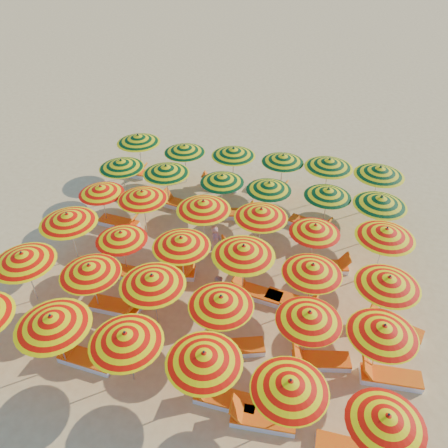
# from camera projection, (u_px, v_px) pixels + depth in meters

# --- Properties ---
(ground) EXTENTS (120.00, 120.00, 0.00)m
(ground) POSITION_uv_depth(u_px,v_px,m) (220.00, 266.00, 16.46)
(ground) COLOR #E9BB67
(ground) RESTS_ON ground
(umbrella_1) EXTENTS (2.57, 2.57, 2.21)m
(umbrella_1) POSITION_uv_depth(u_px,v_px,m) (52.00, 321.00, 11.80)
(umbrella_1) COLOR silver
(umbrella_1) RESTS_ON ground
(umbrella_2) EXTENTS (2.66, 2.66, 2.13)m
(umbrella_2) POSITION_uv_depth(u_px,v_px,m) (125.00, 338.00, 11.45)
(umbrella_2) COLOR silver
(umbrella_2) RESTS_ON ground
(umbrella_3) EXTENTS (2.10, 2.10, 2.12)m
(umbrella_3) POSITION_uv_depth(u_px,v_px,m) (204.00, 357.00, 10.96)
(umbrella_3) COLOR silver
(umbrella_3) RESTS_ON ground
(umbrella_4) EXTENTS (2.54, 2.54, 2.06)m
(umbrella_4) POSITION_uv_depth(u_px,v_px,m) (290.00, 385.00, 10.40)
(umbrella_4) COLOR silver
(umbrella_4) RESTS_ON ground
(umbrella_5) EXTENTS (2.37, 2.37, 1.94)m
(umbrella_5) POSITION_uv_depth(u_px,v_px,m) (387.00, 419.00, 9.82)
(umbrella_5) COLOR silver
(umbrella_5) RESTS_ON ground
(umbrella_6) EXTENTS (2.20, 2.20, 2.17)m
(umbrella_6) POSITION_uv_depth(u_px,v_px,m) (23.00, 258.00, 13.94)
(umbrella_6) COLOR silver
(umbrella_6) RESTS_ON ground
(umbrella_7) EXTENTS (2.11, 2.11, 2.06)m
(umbrella_7) POSITION_uv_depth(u_px,v_px,m) (90.00, 269.00, 13.64)
(umbrella_7) COLOR silver
(umbrella_7) RESTS_ON ground
(umbrella_8) EXTENTS (2.61, 2.61, 2.17)m
(umbrella_8) POSITION_uv_depth(u_px,v_px,m) (152.00, 280.00, 13.13)
(umbrella_8) COLOR silver
(umbrella_8) RESTS_ON ground
(umbrella_9) EXTENTS (2.32, 2.32, 2.06)m
(umbrella_9) POSITION_uv_depth(u_px,v_px,m) (221.00, 301.00, 12.57)
(umbrella_9) COLOR silver
(umbrella_9) RESTS_ON ground
(umbrella_10) EXTENTS (2.19, 2.19, 2.01)m
(umbrella_10) POSITION_uv_depth(u_px,v_px,m) (309.00, 316.00, 12.17)
(umbrella_10) COLOR silver
(umbrella_10) RESTS_ON ground
(umbrella_11) EXTENTS (1.99, 1.99, 2.06)m
(umbrella_11) POSITION_uv_depth(u_px,v_px,m) (384.00, 330.00, 11.72)
(umbrella_11) COLOR silver
(umbrella_11) RESTS_ON ground
(umbrella_12) EXTENTS (2.45, 2.45, 2.21)m
(umbrella_12) POSITION_uv_depth(u_px,v_px,m) (68.00, 218.00, 15.60)
(umbrella_12) COLOR silver
(umbrella_12) RESTS_ON ground
(umbrella_13) EXTENTS (2.31, 2.31, 1.92)m
(umbrella_13) POSITION_uv_depth(u_px,v_px,m) (121.00, 236.00, 15.18)
(umbrella_13) COLOR silver
(umbrella_13) RESTS_ON ground
(umbrella_14) EXTENTS (2.31, 2.31, 2.12)m
(umbrella_14) POSITION_uv_depth(u_px,v_px,m) (181.00, 242.00, 14.64)
(umbrella_14) COLOR silver
(umbrella_14) RESTS_ON ground
(umbrella_15) EXTENTS (2.35, 2.35, 2.23)m
(umbrella_15) POSITION_uv_depth(u_px,v_px,m) (244.00, 250.00, 14.14)
(umbrella_15) COLOR silver
(umbrella_15) RESTS_ON ground
(umbrella_16) EXTENTS (2.50, 2.50, 2.05)m
(umbrella_16) POSITION_uv_depth(u_px,v_px,m) (312.00, 269.00, 13.68)
(umbrella_16) COLOR silver
(umbrella_16) RESTS_ON ground
(umbrella_17) EXTENTS (2.29, 2.29, 2.11)m
(umbrella_17) POSITION_uv_depth(u_px,v_px,m) (389.00, 281.00, 13.15)
(umbrella_17) COLOR silver
(umbrella_17) RESTS_ON ground
(umbrella_18) EXTENTS (2.37, 2.37, 1.93)m
(umbrella_18) POSITION_uv_depth(u_px,v_px,m) (101.00, 190.00, 17.58)
(umbrella_18) COLOR silver
(umbrella_18) RESTS_ON ground
(umbrella_19) EXTENTS (2.56, 2.56, 2.09)m
(umbrella_19) POSITION_uv_depth(u_px,v_px,m) (142.00, 195.00, 17.00)
(umbrella_19) COLOR silver
(umbrella_19) RESTS_ON ground
(umbrella_20) EXTENTS (2.74, 2.74, 2.19)m
(umbrella_20) POSITION_uv_depth(u_px,v_px,m) (203.00, 205.00, 16.28)
(umbrella_20) COLOR silver
(umbrella_20) RESTS_ON ground
(umbrella_21) EXTENTS (2.24, 2.24, 2.12)m
(umbrella_21) POSITION_uv_depth(u_px,v_px,m) (261.00, 213.00, 15.98)
(umbrella_21) COLOR silver
(umbrella_21) RESTS_ON ground
(umbrella_22) EXTENTS (2.42, 2.42, 1.94)m
(umbrella_22) POSITION_uv_depth(u_px,v_px,m) (315.00, 229.00, 15.49)
(umbrella_22) COLOR silver
(umbrella_22) RESTS_ON ground
(umbrella_23) EXTENTS (2.27, 2.27, 2.18)m
(umbrella_23) POSITION_uv_depth(u_px,v_px,m) (386.00, 233.00, 14.95)
(umbrella_23) COLOR silver
(umbrella_23) RESTS_ON ground
(umbrella_24) EXTENTS (2.50, 2.50, 2.08)m
(umbrella_24) POSITION_uv_depth(u_px,v_px,m) (121.00, 164.00, 19.01)
(umbrella_24) COLOR silver
(umbrella_24) RESTS_ON ground
(umbrella_25) EXTENTS (2.47, 2.47, 2.12)m
(umbrella_25) POSITION_uv_depth(u_px,v_px,m) (166.00, 169.00, 18.54)
(umbrella_25) COLOR silver
(umbrella_25) RESTS_ON ground
(umbrella_26) EXTENTS (2.28, 2.28, 1.96)m
(umbrella_26) POSITION_uv_depth(u_px,v_px,m) (222.00, 179.00, 18.22)
(umbrella_26) COLOR silver
(umbrella_26) RESTS_ON ground
(umbrella_27) EXTENTS (2.25, 2.25, 1.97)m
(umbrella_27) POSITION_uv_depth(u_px,v_px,m) (269.00, 186.00, 17.73)
(umbrella_27) COLOR silver
(umbrella_27) RESTS_ON ground
(umbrella_28) EXTENTS (2.20, 2.20, 2.00)m
(umbrella_28) POSITION_uv_depth(u_px,v_px,m) (328.00, 193.00, 17.29)
(umbrella_28) COLOR silver
(umbrella_28) RESTS_ON ground
(umbrella_29) EXTENTS (2.69, 2.69, 2.16)m
(umbrella_29) POSITION_uv_depth(u_px,v_px,m) (381.00, 201.00, 16.56)
(umbrella_29) COLOR silver
(umbrella_29) RESTS_ON ground
(umbrella_30) EXTENTS (2.21, 2.21, 2.20)m
(umbrella_30) POSITION_uv_depth(u_px,v_px,m) (138.00, 139.00, 20.77)
(umbrella_30) COLOR silver
(umbrella_30) RESTS_ON ground
(umbrella_31) EXTENTS (2.41, 2.41, 2.03)m
(umbrella_31) POSITION_uv_depth(u_px,v_px,m) (184.00, 149.00, 20.24)
(umbrella_31) COLOR silver
(umbrella_31) RESTS_ON ground
(umbrella_32) EXTENTS (2.53, 2.53, 2.14)m
(umbrella_32) POSITION_uv_depth(u_px,v_px,m) (233.00, 152.00, 19.80)
(umbrella_32) COLOR silver
(umbrella_32) RESTS_ON ground
(umbrella_33) EXTENTS (2.27, 2.27, 2.02)m
(umbrella_33) POSITION_uv_depth(u_px,v_px,m) (283.00, 158.00, 19.51)
(umbrella_33) COLOR silver
(umbrella_33) RESTS_ON ground
(umbrella_34) EXTENTS (2.53, 2.53, 2.22)m
(umbrella_34) POSITION_uv_depth(u_px,v_px,m) (329.00, 163.00, 18.80)
(umbrella_34) COLOR silver
(umbrella_34) RESTS_ON ground
(umbrella_35) EXTENTS (2.78, 2.78, 2.22)m
(umbrella_35) POSITION_uv_depth(u_px,v_px,m) (380.00, 171.00, 18.26)
(umbrella_35) COLOR silver
(umbrella_35) RESTS_ON ground
(lounger_0) EXTENTS (1.75, 0.64, 0.69)m
(lounger_0) POSITION_uv_depth(u_px,v_px,m) (86.00, 359.00, 12.95)
(lounger_0) COLOR white
(lounger_0) RESTS_ON ground
(lounger_1) EXTENTS (1.73, 0.59, 0.69)m
(lounger_1) POSITION_uv_depth(u_px,v_px,m) (224.00, 399.00, 11.92)
(lounger_1) COLOR white
(lounger_1) RESTS_ON ground
(lounger_2) EXTENTS (1.78, 0.75, 0.69)m
(lounger_2) POSITION_uv_depth(u_px,v_px,m) (261.00, 419.00, 11.46)
(lounger_2) COLOR white
(lounger_2) RESTS_ON ground
(lounger_4) EXTENTS (1.75, 0.63, 0.69)m
(lounger_4) POSITION_uv_depth(u_px,v_px,m) (117.00, 306.00, 14.61)
(lounger_4) COLOR white
(lounger_4) RESTS_ON ground
(lounger_5) EXTENTS (1.82, 1.17, 0.69)m
(lounger_5) POSITION_uv_depth(u_px,v_px,m) (235.00, 348.00, 13.27)
(lounger_5) COLOR white
(lounger_5) RESTS_ON ground
(lounger_6) EXTENTS (1.82, 0.99, 0.69)m
(lounger_6) POSITION_uv_depth(u_px,v_px,m) (319.00, 361.00, 12.90)
(lounger_6) COLOR white
(lounger_6) RESTS_ON ground
(lounger_7) EXTENTS (1.78, 0.75, 0.69)m
(lounger_7) POSITION_uv_depth(u_px,v_px,m) (389.00, 377.00, 12.46)
(lounger_7) COLOR white
(lounger_7) RESTS_ON ground
(lounger_8) EXTENTS (1.75, 0.62, 0.69)m
(lounger_8) POSITION_uv_depth(u_px,v_px,m) (139.00, 275.00, 15.81)
(lounger_8) COLOR white
(lounger_8) RESTS_ON ground
(lounger_9) EXTENTS (1.82, 0.94, 0.69)m
(lounger_9) POSITION_uv_depth(u_px,v_px,m) (173.00, 272.00, 15.94)
(lounger_9) COLOR white
(lounger_9) RESTS_ON ground
(lounger_10) EXTENTS (1.79, 0.78, 0.69)m
(lounger_10) POSITION_uv_depth(u_px,v_px,m) (256.00, 293.00, 15.11)
(lounger_10) COLOR white
(lounger_10) RESTS_ON ground
(lounger_11) EXTENTS (1.81, 0.86, 0.69)m
(lounger_11) POSITION_uv_depth(u_px,v_px,m) (292.00, 302.00, 14.77)
(lounger_11) COLOR white
(lounger_11) RESTS_ON ground
(lounger_12) EXTENTS (1.82, 1.03, 0.69)m
(lounger_12) POSITION_uv_depth(u_px,v_px,m) (393.00, 327.00, 13.90)
(lounger_12) COLOR white
(lounger_12) RESTS_ON ground
(lounger_13) EXTENTS (1.77, 0.69, 0.69)m
(lounger_13) POSITION_uv_depth(u_px,v_px,m) (120.00, 223.00, 18.37)
(lounger_13) COLOR white
(lounger_13) RESTS_ON ground
(lounger_14) EXTENTS (1.83, 1.13, 0.69)m
(lounger_14) POSITION_uv_depth(u_px,v_px,m) (243.00, 249.00, 17.01)
(lounger_14) COLOR white
(lounger_14) RESTS_ON ground
(lounger_15) EXTENTS (1.82, 0.99, 0.69)m
(lounger_15) POSITION_uv_depth(u_px,v_px,m) (326.00, 267.00, 16.18)
(lounger_15) COLOR white
(lounger_15) RESTS_ON ground
(lounger_16) EXTENTS (1.80, 0.85, 0.69)m
(lounger_16) POSITION_uv_depth(u_px,v_px,m) (180.00, 204.00, 19.47)
(lounger_16) COLOR white
(lounger_16) RESTS_ON ground
(lounger_17) EXTENTS (1.82, 1.00, 0.69)m
(lounger_17) POSITION_uv_depth(u_px,v_px,m) (234.00, 214.00, 18.91)
(lounger_17) COLOR white
(lounger_17) RESTS_ON ground
(lounger_18) EXTENTS (1.82, 1.02, 0.69)m
(lounger_18) POSITION_uv_depth(u_px,v_px,m) (310.00, 225.00, 18.25)
(lounger_18) COLOR white
(lounger_18) RESTS_ON ground
(lounger_19) EXTENTS (1.74, 0.61, 0.69)m
(lounger_19) POSITION_uv_depth(u_px,v_px,m) (131.00, 172.00, 21.76)
(lounger_19) COLOR white
(lounger_19) RESTS_ON ground
(lounger_20) EXTENTS (1.75, 0.64, 0.69)m
(lounger_20) POSITION_uv_depth(u_px,v_px,m) (220.00, 185.00, 20.79)
(lounger_20) COLOR white
(lounger_20) RESTS_ON ground
(lounger_21) EXTENTS (1.80, 0.83, 0.69)m
(lounger_21) POSITION_uv_depth(u_px,v_px,m) (269.00, 189.00, 20.53)
(lounger_21) COLOR white
(lounger_21) RESTS_ON ground
(beachgoer_a) EXTENTS (0.40, 0.58, 1.50)m
(beachgoer_a) POSITION_uv_depth(u_px,v_px,m) (216.00, 243.00, 16.37)
(beachgoer_a) COLOR tan
(beachgoer_a) RESTS_ON ground
(beachgoer_b) EXTENTS (0.80, 0.71, 1.38)m
(beachgoer_b) POSITION_uv_depth(u_px,v_px,m) (218.00, 293.00, 14.38)
(beachgoer_b) COLOR tan
(beachgoer_b) RESTS_ON ground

